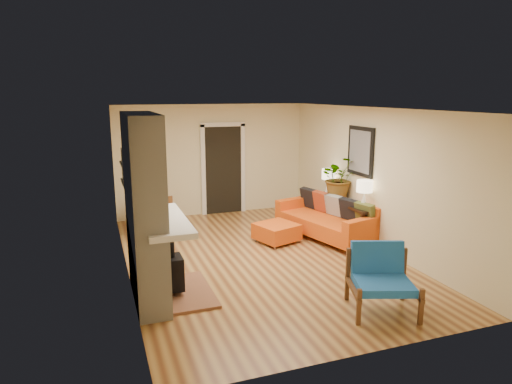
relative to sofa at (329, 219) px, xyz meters
The scene contains 10 objects.
room_shell 2.43m from the sofa, 119.77° to the left, with size 6.50×6.50×6.50m.
fireplace 4.18m from the sofa, 156.00° to the right, with size 1.09×1.68×2.60m.
sofa is the anchor object (origin of this frame).
ottoman 1.13m from the sofa, behind, with size 0.90×0.90×0.36m.
blue_chair 3.12m from the sofa, 106.11° to the right, with size 1.06×1.04×0.87m.
dining_table 3.61m from the sofa, 156.48° to the left, with size 0.92×1.60×0.84m.
console_table 0.39m from the sofa, ahead, with size 0.34×1.85×0.72m.
lamp_near 1.03m from the sofa, 63.90° to the right, with size 0.30×0.30×0.54m.
lamp_far 1.03m from the sofa, 63.82° to the left, with size 0.30×0.30×0.54m.
houseplant 0.88m from the sofa, 34.46° to the left, with size 0.79×0.69×0.88m, color #1E5919.
Camera 1 is at (-2.65, -7.16, 2.86)m, focal length 32.00 mm.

